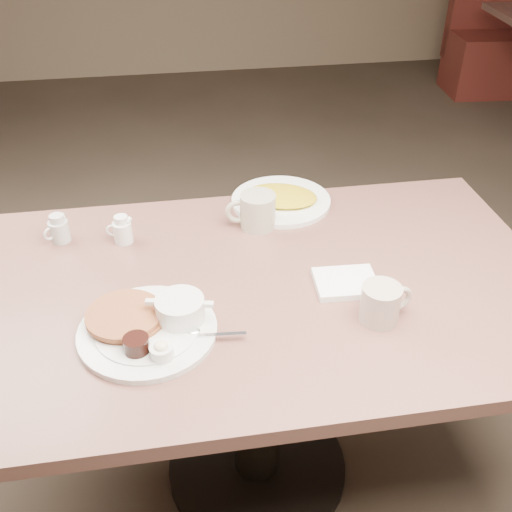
{
  "coord_description": "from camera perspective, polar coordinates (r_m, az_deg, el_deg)",
  "views": [
    {
      "loc": [
        -0.19,
        -1.15,
        1.65
      ],
      "look_at": [
        0.0,
        0.02,
        0.82
      ],
      "focal_mm": 41.59,
      "sensor_mm": 36.0,
      "label": 1
    }
  ],
  "objects": [
    {
      "name": "napkin",
      "position": [
        1.48,
        8.63,
        -2.56
      ],
      "size": [
        0.16,
        0.13,
        0.02
      ],
      "color": "white",
      "rests_on": "diner_table"
    },
    {
      "name": "creamer_right",
      "position": [
        1.65,
        -12.75,
        2.43
      ],
      "size": [
        0.08,
        0.07,
        0.08
      ],
      "color": "white",
      "rests_on": "diner_table"
    },
    {
      "name": "hash_plate",
      "position": [
        1.8,
        2.42,
        5.49
      ],
      "size": [
        0.39,
        0.39,
        0.04
      ],
      "color": "white",
      "rests_on": "diner_table"
    },
    {
      "name": "main_plate",
      "position": [
        1.35,
        -10.1,
        -6.39
      ],
      "size": [
        0.4,
        0.37,
        0.07
      ],
      "color": "white",
      "rests_on": "diner_table"
    },
    {
      "name": "coffee_mug_far",
      "position": [
        1.67,
        0.03,
        4.35
      ],
      "size": [
        0.15,
        0.11,
        0.1
      ],
      "color": "#B5B19A",
      "rests_on": "diner_table"
    },
    {
      "name": "creamer_left",
      "position": [
        1.7,
        -18.45,
        2.45
      ],
      "size": [
        0.07,
        0.07,
        0.08
      ],
      "color": "beige",
      "rests_on": "diner_table"
    },
    {
      "name": "room",
      "position": [
        1.19,
        0.17,
        22.86
      ],
      "size": [
        7.04,
        8.04,
        2.84
      ],
      "color": "#4C3F33",
      "rests_on": "ground"
    },
    {
      "name": "diner_table",
      "position": [
        1.58,
        0.12,
        -7.53
      ],
      "size": [
        1.5,
        0.9,
        0.75
      ],
      "color": "#84564C",
      "rests_on": "ground"
    },
    {
      "name": "coffee_mug_near",
      "position": [
        1.37,
        11.99,
        -4.41
      ],
      "size": [
        0.14,
        0.11,
        0.09
      ],
      "color": "#C0B1A3",
      "rests_on": "diner_table"
    }
  ]
}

